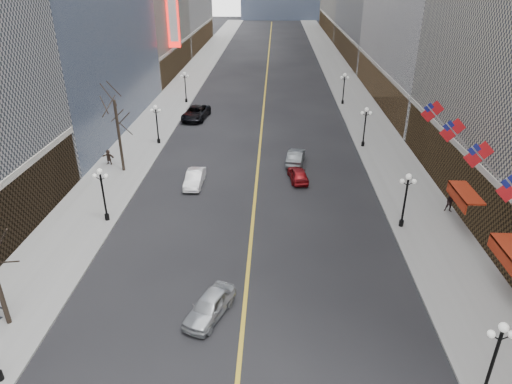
# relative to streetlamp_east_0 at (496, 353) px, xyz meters

# --- Properties ---
(sidewalk_east) EXTENTS (6.00, 230.00, 0.15)m
(sidewalk_east) POSITION_rel_streetlamp_east_0_xyz_m (2.20, 56.00, -2.83)
(sidewalk_east) COLOR gray
(sidewalk_east) RESTS_ON ground
(sidewalk_west) EXTENTS (6.00, 230.00, 0.15)m
(sidewalk_west) POSITION_rel_streetlamp_east_0_xyz_m (-25.80, 56.00, -2.83)
(sidewalk_west) COLOR gray
(sidewalk_west) RESTS_ON ground
(lane_line) EXTENTS (0.25, 200.00, 0.02)m
(lane_line) POSITION_rel_streetlamp_east_0_xyz_m (-11.80, 66.00, -2.89)
(lane_line) COLOR gold
(lane_line) RESTS_ON ground
(streetlamp_east_0) EXTENTS (1.26, 0.44, 4.52)m
(streetlamp_east_0) POSITION_rel_streetlamp_east_0_xyz_m (0.00, 0.00, 0.00)
(streetlamp_east_0) COLOR black
(streetlamp_east_0) RESTS_ON sidewalk_east
(streetlamp_east_1) EXTENTS (1.26, 0.44, 4.52)m
(streetlamp_east_1) POSITION_rel_streetlamp_east_0_xyz_m (0.00, 16.00, 0.00)
(streetlamp_east_1) COLOR black
(streetlamp_east_1) RESTS_ON sidewalk_east
(streetlamp_east_2) EXTENTS (1.26, 0.44, 4.52)m
(streetlamp_east_2) POSITION_rel_streetlamp_east_0_xyz_m (0.00, 34.00, 0.00)
(streetlamp_east_2) COLOR black
(streetlamp_east_2) RESTS_ON sidewalk_east
(streetlamp_east_3) EXTENTS (1.26, 0.44, 4.52)m
(streetlamp_east_3) POSITION_rel_streetlamp_east_0_xyz_m (0.00, 52.00, 0.00)
(streetlamp_east_3) COLOR black
(streetlamp_east_3) RESTS_ON sidewalk_east
(streetlamp_west_1) EXTENTS (1.26, 0.44, 4.52)m
(streetlamp_west_1) POSITION_rel_streetlamp_east_0_xyz_m (-23.60, 16.00, 0.00)
(streetlamp_west_1) COLOR black
(streetlamp_west_1) RESTS_ON sidewalk_west
(streetlamp_west_2) EXTENTS (1.26, 0.44, 4.52)m
(streetlamp_west_2) POSITION_rel_streetlamp_east_0_xyz_m (-23.60, 34.00, 0.00)
(streetlamp_west_2) COLOR black
(streetlamp_west_2) RESTS_ON sidewalk_west
(streetlamp_west_3) EXTENTS (1.26, 0.44, 4.52)m
(streetlamp_west_3) POSITION_rel_streetlamp_east_0_xyz_m (-23.60, 52.00, 0.00)
(streetlamp_west_3) COLOR black
(streetlamp_west_3) RESTS_ON sidewalk_west
(flag_3) EXTENTS (2.87, 0.12, 2.87)m
(flag_3) POSITION_rel_streetlamp_east_0_xyz_m (3.51, 13.00, 4.39)
(flag_3) COLOR #B2B2B7
(flag_3) RESTS_ON ground
(flag_4) EXTENTS (2.87, 0.12, 2.87)m
(flag_4) POSITION_rel_streetlamp_east_0_xyz_m (3.51, 18.00, 4.39)
(flag_4) COLOR #B2B2B7
(flag_4) RESTS_ON ground
(flag_5) EXTENTS (2.87, 0.12, 2.87)m
(flag_5) POSITION_rel_streetlamp_east_0_xyz_m (3.51, 23.00, 4.39)
(flag_5) COLOR #B2B2B7
(flag_5) RESTS_ON ground
(awning_b) EXTENTS (1.40, 4.00, 0.93)m
(awning_b) POSITION_rel_streetlamp_east_0_xyz_m (4.30, 8.00, 0.18)
(awning_b) COLOR maroon
(awning_b) RESTS_ON ground
(awning_c) EXTENTS (1.40, 4.00, 0.93)m
(awning_c) POSITION_rel_streetlamp_east_0_xyz_m (4.30, 16.00, 0.18)
(awning_c) COLOR maroon
(awning_c) RESTS_ON ground
(theatre_marquee) EXTENTS (2.00, 0.55, 12.00)m
(theatre_marquee) POSITION_rel_streetlamp_east_0_xyz_m (-27.68, 66.00, 9.10)
(theatre_marquee) COLOR red
(theatre_marquee) RESTS_ON ground
(tree_west_far) EXTENTS (3.60, 3.60, 7.92)m
(tree_west_far) POSITION_rel_streetlamp_east_0_xyz_m (-25.30, 26.00, 3.34)
(tree_west_far) COLOR #2D231C
(tree_west_far) RESTS_ON sidewalk_west
(car_nb_near) EXTENTS (3.18, 4.57, 1.44)m
(car_nb_near) POSITION_rel_streetlamp_east_0_xyz_m (-13.80, 5.21, -2.18)
(car_nb_near) COLOR silver
(car_nb_near) RESTS_ON ground
(car_nb_mid) EXTENTS (1.55, 4.29, 1.41)m
(car_nb_mid) POSITION_rel_streetlamp_east_0_xyz_m (-17.60, 23.08, -2.20)
(car_nb_mid) COLOR white
(car_nb_mid) RESTS_ON ground
(car_nb_far) EXTENTS (3.59, 6.50, 1.72)m
(car_nb_far) POSITION_rel_streetlamp_east_0_xyz_m (-20.80, 43.90, -2.04)
(car_nb_far) COLOR black
(car_nb_far) RESTS_ON ground
(car_sb_mid) EXTENTS (2.15, 4.14, 1.35)m
(car_sb_mid) POSITION_rel_streetlamp_east_0_xyz_m (-7.81, 24.55, -2.23)
(car_sb_mid) COLOR maroon
(car_sb_mid) RESTS_ON ground
(car_sb_far) EXTENTS (2.25, 4.66, 1.47)m
(car_sb_far) POSITION_rel_streetlamp_east_0_xyz_m (-7.87, 28.88, -2.17)
(car_sb_far) COLOR #575C60
(car_sb_far) RESTS_ON ground
(ped_east_walk) EXTENTS (0.89, 0.63, 1.66)m
(ped_east_walk) POSITION_rel_streetlamp_east_0_xyz_m (4.60, 18.58, -1.92)
(ped_east_walk) COLOR black
(ped_east_walk) RESTS_ON sidewalk_east
(ped_west_far) EXTENTS (1.54, 0.75, 1.59)m
(ped_west_far) POSITION_rel_streetlamp_east_0_xyz_m (-27.27, 27.50, -1.95)
(ped_west_far) COLOR #31221B
(ped_west_far) RESTS_ON sidewalk_west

